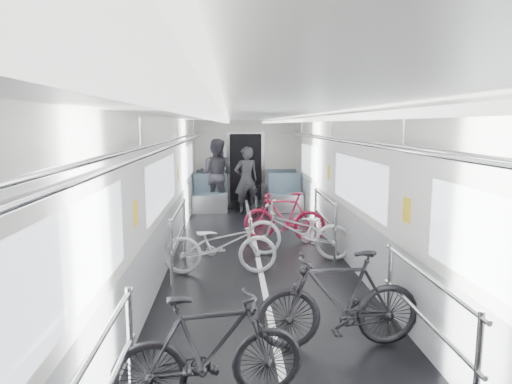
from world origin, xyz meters
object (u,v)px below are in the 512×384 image
(bike_left_far, at_px, (220,244))
(bike_aisle, at_px, (254,197))
(person_standing, at_px, (246,180))
(bike_right_far, at_px, (284,217))
(bike_left_mid, at_px, (210,350))
(bike_right_mid, at_px, (298,230))
(bike_right_near, at_px, (339,300))
(person_seated, at_px, (216,174))

(bike_left_far, distance_m, bike_aisle, 4.86)
(person_standing, bearing_deg, bike_right_far, 85.86)
(bike_right_far, bearing_deg, person_standing, -151.49)
(bike_left_mid, height_order, bike_right_mid, bike_right_mid)
(bike_left_far, height_order, bike_right_far, bike_right_far)
(bike_aisle, bearing_deg, bike_left_mid, -98.15)
(bike_right_near, xyz_separation_m, bike_right_far, (-0.05, 4.36, -0.02))
(bike_left_mid, distance_m, bike_right_mid, 4.32)
(bike_left_far, distance_m, person_seated, 5.39)
(bike_right_mid, relative_size, bike_right_far, 1.12)
(bike_left_far, distance_m, bike_right_far, 2.28)
(bike_right_near, distance_m, bike_aisle, 7.25)
(person_standing, bearing_deg, bike_left_far, 66.40)
(bike_left_mid, relative_size, bike_right_mid, 0.86)
(bike_left_far, distance_m, bike_right_mid, 1.53)
(person_seated, bearing_deg, bike_right_mid, 127.55)
(bike_left_mid, distance_m, person_seated, 8.72)
(person_seated, bearing_deg, bike_aisle, 168.93)
(bike_right_mid, distance_m, bike_right_far, 1.16)
(bike_left_mid, relative_size, bike_right_near, 0.93)
(person_standing, relative_size, person_seated, 0.90)
(bike_left_far, height_order, bike_right_near, bike_right_near)
(bike_aisle, bearing_deg, person_seated, 147.07)
(bike_left_mid, distance_m, bike_left_far, 3.34)
(bike_left_far, xyz_separation_m, person_seated, (-0.21, 5.36, 0.50))
(bike_aisle, xyz_separation_m, person_seated, (-0.97, 0.57, 0.53))
(bike_left_mid, bearing_deg, person_standing, -14.53)
(bike_left_mid, xyz_separation_m, bike_right_far, (1.22, 5.26, 0.02))
(bike_right_far, bearing_deg, bike_left_mid, 2.72)
(bike_aisle, xyz_separation_m, person_standing, (-0.19, 0.00, 0.44))
(bike_left_far, xyz_separation_m, person_standing, (0.57, 4.80, 0.41))
(bike_right_near, relative_size, bike_aisle, 1.06)
(bike_left_far, xyz_separation_m, bike_right_mid, (1.32, 0.77, 0.02))
(bike_right_near, xyz_separation_m, person_seated, (-1.48, 7.80, 0.44))
(bike_left_far, relative_size, bike_right_far, 1.07)
(bike_right_near, distance_m, bike_right_far, 4.36)
(bike_right_mid, bearing_deg, bike_left_far, -42.05)
(bike_left_mid, distance_m, bike_aisle, 8.17)
(bike_left_mid, bearing_deg, bike_right_far, -23.57)
(bike_right_far, height_order, bike_aisle, bike_right_far)
(bike_left_mid, relative_size, bike_aisle, 0.98)
(bike_right_far, bearing_deg, bike_aisle, -155.22)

